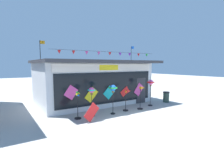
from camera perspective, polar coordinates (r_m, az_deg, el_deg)
ground_plane at (r=9.82m, az=11.61°, el=-11.94°), size 80.00×80.00×0.00m
kite_shop_building at (r=14.34m, az=-6.04°, el=0.85°), size 8.82×5.76×4.74m
wind_spinner_far_left at (r=10.15m, az=-11.01°, el=-6.94°), size 0.38×0.38×1.59m
wind_spinner_left at (r=10.49m, az=-6.60°, el=-3.35°), size 0.37×0.37×1.73m
wind_spinner_center_left at (r=10.80m, az=0.30°, el=-1.87°), size 0.39×0.39×1.83m
wind_spinner_center_right at (r=11.78m, az=5.15°, el=-3.74°), size 0.70×0.36×1.41m
wind_spinner_right at (r=12.31m, az=9.50°, el=-3.55°), size 0.57×0.39×1.58m
wind_spinner_far_right at (r=13.31m, az=12.39°, el=-0.24°), size 0.38×0.38×1.95m
trash_bin at (r=15.09m, az=17.09°, el=-4.00°), size 0.52×0.52×0.86m
display_kite_on_ground at (r=9.63m, az=-6.60°, el=-9.05°), size 1.02×0.21×1.02m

